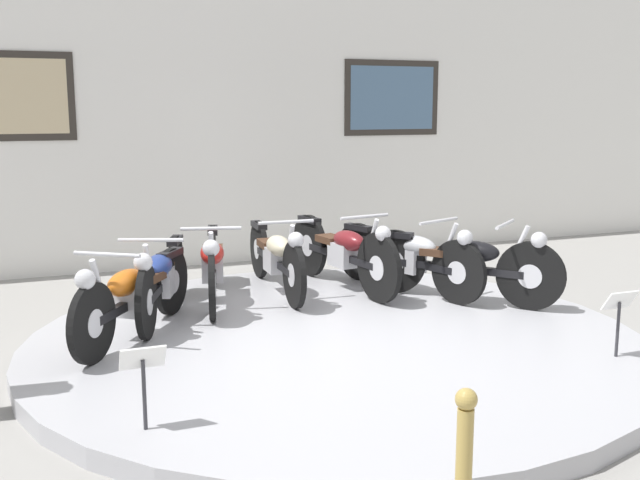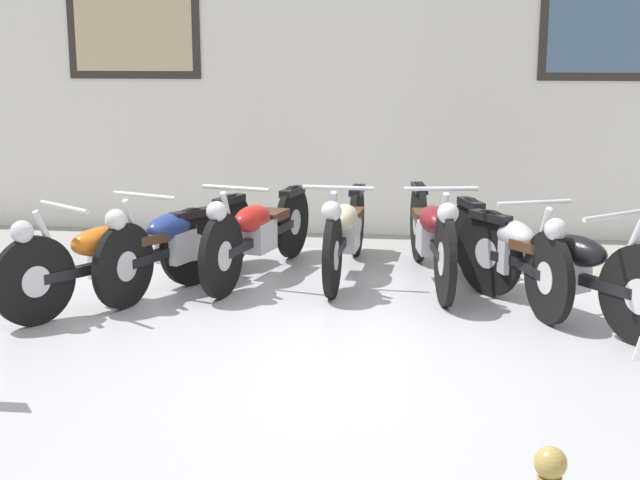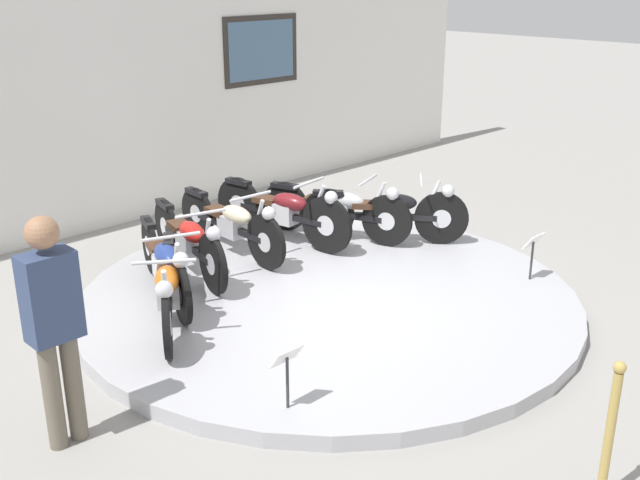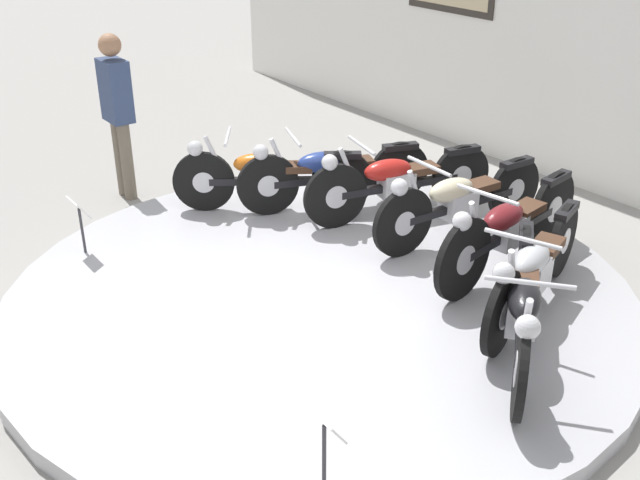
# 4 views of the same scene
# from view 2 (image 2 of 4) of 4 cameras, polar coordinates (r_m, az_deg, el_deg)

# --- Properties ---
(ground_plane) EXTENTS (60.00, 60.00, 0.00)m
(ground_plane) POSITION_cam_2_polar(r_m,az_deg,el_deg) (5.75, 0.22, -7.49)
(ground_plane) COLOR gray
(display_platform) EXTENTS (5.03, 5.03, 0.14)m
(display_platform) POSITION_cam_2_polar(r_m,az_deg,el_deg) (5.73, 0.22, -6.84)
(display_platform) COLOR #ADADB2
(display_platform) RESTS_ON ground_plane
(back_wall) EXTENTS (14.00, 0.22, 3.82)m
(back_wall) POSITION_cam_2_polar(r_m,az_deg,el_deg) (9.25, 2.99, 12.16)
(back_wall) COLOR white
(back_wall) RESTS_ON ground_plane
(motorcycle_orange) EXTENTS (1.17, 1.63, 0.78)m
(motorcycle_orange) POSITION_cam_2_polar(r_m,az_deg,el_deg) (6.45, -13.06, -0.89)
(motorcycle_orange) COLOR black
(motorcycle_orange) RESTS_ON display_platform
(motorcycle_blue) EXTENTS (0.78, 1.85, 0.78)m
(motorcycle_blue) POSITION_cam_2_polar(r_m,az_deg,el_deg) (6.84, -9.10, 0.06)
(motorcycle_blue) COLOR black
(motorcycle_blue) RESTS_ON display_platform
(motorcycle_red) EXTENTS (0.63, 1.93, 0.79)m
(motorcycle_red) POSITION_cam_2_polar(r_m,az_deg,el_deg) (7.06, -4.01, 0.63)
(motorcycle_red) COLOR black
(motorcycle_red) RESTS_ON display_platform
(motorcycle_cream) EXTENTS (0.54, 1.97, 0.79)m
(motorcycle_cream) POSITION_cam_2_polar(r_m,az_deg,el_deg) (7.09, 1.61, 0.70)
(motorcycle_cream) COLOR black
(motorcycle_cream) RESTS_ON display_platform
(motorcycle_maroon) EXTENTS (0.54, 2.01, 0.81)m
(motorcycle_maroon) POSITION_cam_2_polar(r_m,az_deg,el_deg) (6.94, 7.15, 0.53)
(motorcycle_maroon) COLOR black
(motorcycle_maroon) RESTS_ON display_platform
(motorcycle_silver) EXTENTS (0.76, 1.87, 0.79)m
(motorcycle_silver) POSITION_cam_2_polar(r_m,az_deg,el_deg) (6.61, 11.95, -0.44)
(motorcycle_silver) COLOR black
(motorcycle_silver) RESTS_ON display_platform
(motorcycle_black) EXTENTS (1.30, 1.58, 0.80)m
(motorcycle_black) POSITION_cam_2_polar(r_m,az_deg,el_deg) (6.15, 15.34, -1.52)
(motorcycle_black) COLOR black
(motorcycle_black) RESTS_ON display_platform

